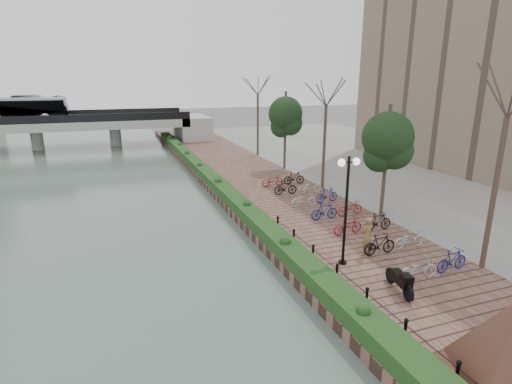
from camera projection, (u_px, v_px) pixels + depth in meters
name	position (u px, v px, depth m)	size (l,w,h in m)	color
ground	(346.00, 345.00, 12.91)	(220.00, 220.00, 0.00)	#59595B
promenade	(265.00, 190.00, 29.98)	(8.00, 75.00, 0.50)	brown
inland_pavement	(434.00, 174.00, 35.25)	(24.00, 75.00, 0.50)	slate
hedge	(213.00, 179.00, 30.98)	(1.10, 56.00, 0.60)	#153B16
chain_fence	(351.00, 285.00, 14.95)	(0.10, 14.10, 0.70)	black
lamppost	(347.00, 188.00, 16.59)	(1.02, 0.32, 4.78)	black
motorcycle	(400.00, 279.00, 15.06)	(0.53, 1.69, 1.05)	black
pedestrian	(367.00, 236.00, 18.16)	(0.66, 0.43, 1.81)	olive
bicycle_parking	(337.00, 209.00, 23.32)	(2.40, 17.32, 1.00)	silver
street_trees	(350.00, 153.00, 26.01)	(3.20, 37.12, 6.80)	#34291F
bridge	(32.00, 122.00, 47.65)	(36.00, 10.77, 6.50)	#A4A39E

